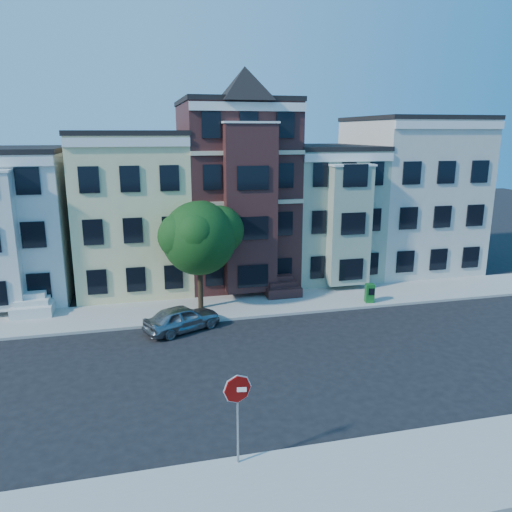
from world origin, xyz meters
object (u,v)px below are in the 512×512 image
object	(u,v)px
street_tree	(199,243)
stop_sign	(238,414)
newspaper_box	(370,293)
parked_car	(182,318)

from	to	relation	value
street_tree	stop_sign	xyz separation A→B (m)	(-0.74, -14.41, -2.20)
stop_sign	newspaper_box	bearing A→B (deg)	60.66
parked_car	stop_sign	bearing A→B (deg)	158.91
street_tree	parked_car	world-z (taller)	street_tree
street_tree	newspaper_box	size ratio (longest dim) A/B	6.84
parked_car	stop_sign	size ratio (longest dim) A/B	1.21
street_tree	newspaper_box	distance (m)	10.72
street_tree	newspaper_box	world-z (taller)	street_tree
newspaper_box	stop_sign	world-z (taller)	stop_sign
street_tree	stop_sign	size ratio (longest dim) A/B	2.30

